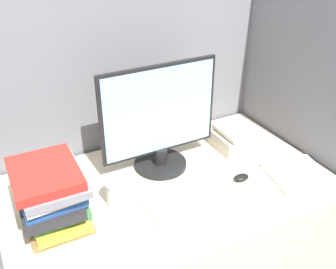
{
  "coord_description": "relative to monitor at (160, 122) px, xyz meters",
  "views": [
    {
      "loc": [
        -0.62,
        -0.77,
        1.73
      ],
      "look_at": [
        0.02,
        0.44,
        0.94
      ],
      "focal_mm": 42.0,
      "sensor_mm": 36.0,
      "label": 1
    }
  ],
  "objects": [
    {
      "name": "mouse",
      "position": [
        0.26,
        -0.26,
        -0.21
      ],
      "size": [
        0.07,
        0.05,
        0.02
      ],
      "color": "black",
      "rests_on": "desk"
    },
    {
      "name": "book_stack",
      "position": [
        -0.51,
        -0.15,
        -0.09
      ],
      "size": [
        0.24,
        0.31,
        0.24
      ],
      "color": "olive",
      "rests_on": "desk"
    },
    {
      "name": "desk_telephone",
      "position": [
        0.37,
        -0.02,
        -0.18
      ],
      "size": [
        0.15,
        0.18,
        0.11
      ],
      "color": "beige",
      "rests_on": "desk"
    },
    {
      "name": "coffee_cup",
      "position": [
        -0.26,
        -0.15,
        -0.17
      ],
      "size": [
        0.1,
        0.1,
        0.1
      ],
      "color": "white",
      "rests_on": "desk"
    },
    {
      "name": "keyboard",
      "position": [
        -0.0,
        -0.29,
        -0.21
      ],
      "size": [
        0.36,
        0.17,
        0.02
      ],
      "color": "silver",
      "rests_on": "desk"
    },
    {
      "name": "cubicle_panel_right",
      "position": [
        0.68,
        -0.12,
        -0.1
      ],
      "size": [
        0.04,
        0.86,
        1.69
      ],
      "color": "slate",
      "rests_on": "ground_plane"
    },
    {
      "name": "cubicle_panel_rear",
      "position": [
        -0.03,
        0.29,
        -0.1
      ],
      "size": [
        1.75,
        0.04,
        1.69
      ],
      "color": "slate",
      "rests_on": "ground_plane"
    },
    {
      "name": "paper_pile",
      "position": [
        0.49,
        -0.35,
        -0.21
      ],
      "size": [
        0.27,
        0.27,
        0.02
      ],
      "color": "white",
      "rests_on": "desk"
    },
    {
      "name": "desk",
      "position": [
        -0.03,
        -0.15,
        -0.58
      ],
      "size": [
        1.35,
        0.8,
        0.72
      ],
      "color": "beige",
      "rests_on": "ground_plane"
    },
    {
      "name": "monitor",
      "position": [
        0.0,
        0.0,
        0.0
      ],
      "size": [
        0.53,
        0.23,
        0.48
      ],
      "color": "black",
      "rests_on": "desk"
    }
  ]
}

